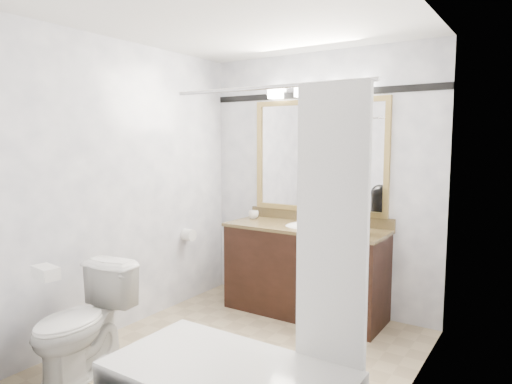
% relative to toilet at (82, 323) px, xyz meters
% --- Properties ---
extents(room, '(2.42, 2.62, 2.52)m').
position_rel_toilet_xyz_m(room, '(0.78, 0.87, 0.87)').
color(room, tan).
rests_on(room, ground).
extents(vanity, '(1.53, 0.58, 0.97)m').
position_rel_toilet_xyz_m(vanity, '(0.78, 1.89, 0.06)').
color(vanity, black).
rests_on(vanity, ground).
extents(mirror, '(1.40, 0.04, 1.10)m').
position_rel_toilet_xyz_m(mirror, '(0.78, 2.15, 1.12)').
color(mirror, tan).
rests_on(mirror, room).
extents(vanity_light_bar, '(1.02, 0.14, 0.12)m').
position_rel_toilet_xyz_m(vanity_light_bar, '(0.78, 2.10, 1.75)').
color(vanity_light_bar, silver).
rests_on(vanity_light_bar, room).
extents(accent_stripe, '(2.40, 0.01, 0.06)m').
position_rel_toilet_xyz_m(accent_stripe, '(0.78, 2.17, 1.72)').
color(accent_stripe, black).
rests_on(accent_stripe, room).
extents(tp_roll, '(0.11, 0.12, 0.12)m').
position_rel_toilet_xyz_m(tp_roll, '(-0.36, 1.54, 0.32)').
color(tp_roll, white).
rests_on(tp_roll, room).
extents(toilet, '(0.52, 0.80, 0.77)m').
position_rel_toilet_xyz_m(toilet, '(0.00, 0.00, 0.00)').
color(toilet, white).
rests_on(toilet, ground).
extents(tissue_box, '(0.21, 0.13, 0.08)m').
position_rel_toilet_xyz_m(tissue_box, '(0.00, -0.25, 0.42)').
color(tissue_box, white).
rests_on(tissue_box, toilet).
extents(coffee_maker, '(0.20, 0.25, 0.38)m').
position_rel_toilet_xyz_m(coffee_maker, '(1.30, 1.86, 0.66)').
color(coffee_maker, black).
rests_on(coffee_maker, vanity).
extents(cup_left, '(0.14, 0.14, 0.08)m').
position_rel_toilet_xyz_m(cup_left, '(0.13, 1.99, 0.51)').
color(cup_left, white).
rests_on(cup_left, vanity).
extents(soap_bottle_a, '(0.06, 0.06, 0.10)m').
position_rel_toilet_xyz_m(soap_bottle_a, '(0.73, 2.10, 0.52)').
color(soap_bottle_a, white).
rests_on(soap_bottle_a, vanity).
extents(soap_bottle_b, '(0.08, 0.08, 0.08)m').
position_rel_toilet_xyz_m(soap_bottle_b, '(0.81, 2.09, 0.50)').
color(soap_bottle_b, white).
rests_on(soap_bottle_b, vanity).
extents(soap_bar, '(0.09, 0.08, 0.02)m').
position_rel_toilet_xyz_m(soap_bar, '(0.89, 2.01, 0.48)').
color(soap_bar, beige).
rests_on(soap_bar, vanity).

